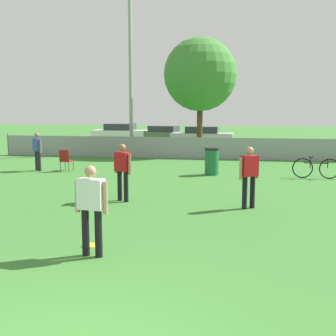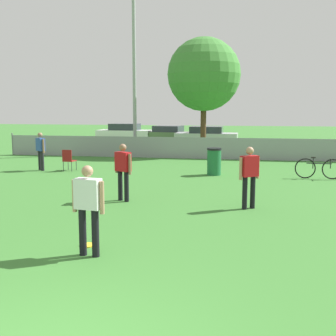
{
  "view_description": "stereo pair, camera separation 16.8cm",
  "coord_description": "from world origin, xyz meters",
  "px_view_note": "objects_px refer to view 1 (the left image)",
  "views": [
    {
      "loc": [
        1.78,
        -3.51,
        2.58
      ],
      "look_at": [
        -0.04,
        7.11,
        1.05
      ],
      "focal_mm": 45.0,
      "sensor_mm": 36.0,
      "label": 1
    },
    {
      "loc": [
        1.94,
        -3.48,
        2.58
      ],
      "look_at": [
        -0.04,
        7.11,
        1.05
      ],
      "focal_mm": 45.0,
      "sensor_mm": 36.0,
      "label": 2
    }
  ],
  "objects_px": {
    "tree_near_pole": "(200,75)",
    "player_receiver_white": "(91,204)",
    "parked_car_white": "(120,133)",
    "parked_car_silver": "(202,136)",
    "light_pole": "(130,58)",
    "parked_car_olive": "(164,134)",
    "player_defender_red": "(249,173)",
    "trash_bin": "(212,161)",
    "player_thrower_red": "(123,168)",
    "frisbee_disc": "(90,245)",
    "folding_chair_sideline": "(66,159)",
    "spectator_in_blue": "(38,149)",
    "bicycle_sideline": "(316,168)"
  },
  "relations": [
    {
      "from": "light_pole",
      "to": "parked_car_olive",
      "type": "relative_size",
      "value": 2.18
    },
    {
      "from": "frisbee_disc",
      "to": "folding_chair_sideline",
      "type": "distance_m",
      "value": 10.01
    },
    {
      "from": "tree_near_pole",
      "to": "folding_chair_sideline",
      "type": "xyz_separation_m",
      "value": [
        -4.81,
        -7.66,
        -3.95
      ]
    },
    {
      "from": "frisbee_disc",
      "to": "trash_bin",
      "type": "distance_m",
      "value": 9.2
    },
    {
      "from": "player_defender_red",
      "to": "bicycle_sideline",
      "type": "distance_m",
      "value": 5.85
    },
    {
      "from": "frisbee_disc",
      "to": "player_thrower_red",
      "type": "bearing_deg",
      "value": 96.5
    },
    {
      "from": "player_thrower_red",
      "to": "frisbee_disc",
      "type": "bearing_deg",
      "value": -53.72
    },
    {
      "from": "player_receiver_white",
      "to": "spectator_in_blue",
      "type": "height_order",
      "value": "player_receiver_white"
    },
    {
      "from": "light_pole",
      "to": "parked_car_silver",
      "type": "height_order",
      "value": "light_pole"
    },
    {
      "from": "player_thrower_red",
      "to": "parked_car_silver",
      "type": "height_order",
      "value": "player_thrower_red"
    },
    {
      "from": "tree_near_pole",
      "to": "parked_car_white",
      "type": "relative_size",
      "value": 1.53
    },
    {
      "from": "tree_near_pole",
      "to": "parked_car_olive",
      "type": "bearing_deg",
      "value": 114.02
    },
    {
      "from": "parked_car_olive",
      "to": "folding_chair_sideline",
      "type": "bearing_deg",
      "value": -86.27
    },
    {
      "from": "light_pole",
      "to": "folding_chair_sideline",
      "type": "bearing_deg",
      "value": -97.77
    },
    {
      "from": "tree_near_pole",
      "to": "player_receiver_white",
      "type": "height_order",
      "value": "tree_near_pole"
    },
    {
      "from": "bicycle_sideline",
      "to": "trash_bin",
      "type": "xyz_separation_m",
      "value": [
        -3.87,
        0.21,
        0.14
      ]
    },
    {
      "from": "player_receiver_white",
      "to": "player_defender_red",
      "type": "relative_size",
      "value": 1.0
    },
    {
      "from": "tree_near_pole",
      "to": "trash_bin",
      "type": "relative_size",
      "value": 6.16
    },
    {
      "from": "light_pole",
      "to": "tree_near_pole",
      "type": "bearing_deg",
      "value": 8.97
    },
    {
      "from": "parked_car_silver",
      "to": "folding_chair_sideline",
      "type": "bearing_deg",
      "value": -106.93
    },
    {
      "from": "light_pole",
      "to": "player_defender_red",
      "type": "height_order",
      "value": "light_pole"
    },
    {
      "from": "light_pole",
      "to": "parked_car_white",
      "type": "relative_size",
      "value": 2.15
    },
    {
      "from": "trash_bin",
      "to": "parked_car_olive",
      "type": "height_order",
      "value": "parked_car_olive"
    },
    {
      "from": "frisbee_disc",
      "to": "parked_car_silver",
      "type": "height_order",
      "value": "parked_car_silver"
    },
    {
      "from": "bicycle_sideline",
      "to": "frisbee_disc",
      "type": "bearing_deg",
      "value": -120.29
    },
    {
      "from": "player_thrower_red",
      "to": "parked_car_white",
      "type": "height_order",
      "value": "player_thrower_red"
    },
    {
      "from": "spectator_in_blue",
      "to": "trash_bin",
      "type": "xyz_separation_m",
      "value": [
        7.2,
        0.13,
        -0.39
      ]
    },
    {
      "from": "player_thrower_red",
      "to": "trash_bin",
      "type": "xyz_separation_m",
      "value": [
        2.14,
        5.15,
        -0.41
      ]
    },
    {
      "from": "spectator_in_blue",
      "to": "bicycle_sideline",
      "type": "distance_m",
      "value": 11.08
    },
    {
      "from": "frisbee_disc",
      "to": "parked_car_white",
      "type": "height_order",
      "value": "parked_car_white"
    },
    {
      "from": "player_thrower_red",
      "to": "parked_car_white",
      "type": "relative_size",
      "value": 0.38
    },
    {
      "from": "tree_near_pole",
      "to": "trash_bin",
      "type": "distance_m",
      "value": 8.67
    },
    {
      "from": "folding_chair_sideline",
      "to": "parked_car_silver",
      "type": "xyz_separation_m",
      "value": [
        4.44,
        13.61,
        0.16
      ]
    },
    {
      "from": "parked_car_olive",
      "to": "frisbee_disc",
      "type": "bearing_deg",
      "value": -74.37
    },
    {
      "from": "player_defender_red",
      "to": "trash_bin",
      "type": "distance_m",
      "value": 5.61
    },
    {
      "from": "tree_near_pole",
      "to": "player_thrower_red",
      "type": "relative_size",
      "value": 4.03
    },
    {
      "from": "player_receiver_white",
      "to": "parked_car_olive",
      "type": "xyz_separation_m",
      "value": [
        -3.25,
        25.0,
        -0.32
      ]
    },
    {
      "from": "tree_near_pole",
      "to": "player_receiver_white",
      "type": "xyz_separation_m",
      "value": [
        -0.24,
        -17.17,
        -3.5
      ]
    },
    {
      "from": "light_pole",
      "to": "tree_near_pole",
      "type": "xyz_separation_m",
      "value": [
        3.85,
        0.61,
        -0.91
      ]
    },
    {
      "from": "parked_car_white",
      "to": "player_defender_red",
      "type": "bearing_deg",
      "value": -64.25
    },
    {
      "from": "player_defender_red",
      "to": "spectator_in_blue",
      "type": "xyz_separation_m",
      "value": [
        -8.51,
        5.31,
        -0.02
      ]
    },
    {
      "from": "tree_near_pole",
      "to": "bicycle_sideline",
      "type": "bearing_deg",
      "value": -57.08
    },
    {
      "from": "tree_near_pole",
      "to": "parked_car_olive",
      "type": "height_order",
      "value": "tree_near_pole"
    },
    {
      "from": "light_pole",
      "to": "parked_car_olive",
      "type": "height_order",
      "value": "light_pole"
    },
    {
      "from": "light_pole",
      "to": "parked_car_silver",
      "type": "bearing_deg",
      "value": 62.08
    },
    {
      "from": "frisbee_disc",
      "to": "parked_car_white",
      "type": "relative_size",
      "value": 0.07
    },
    {
      "from": "player_thrower_red",
      "to": "folding_chair_sideline",
      "type": "xyz_separation_m",
      "value": [
        -3.89,
        5.13,
        -0.45
      ]
    },
    {
      "from": "parked_car_white",
      "to": "trash_bin",
      "type": "bearing_deg",
      "value": -60.84
    },
    {
      "from": "parked_car_white",
      "to": "parked_car_silver",
      "type": "height_order",
      "value": "parked_car_white"
    },
    {
      "from": "parked_car_olive",
      "to": "player_thrower_red",
      "type": "bearing_deg",
      "value": -74.28
    }
  ]
}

